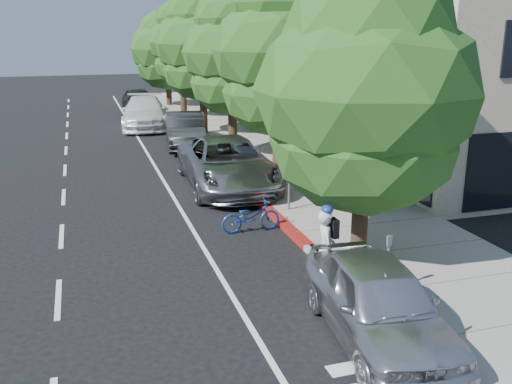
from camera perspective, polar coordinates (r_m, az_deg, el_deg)
name	(u,v)px	position (r m, az deg, el deg)	size (l,w,h in m)	color
ground	(295,237)	(15.89, 3.93, -4.52)	(120.00, 120.00, 0.00)	black
sidewalk	(278,165)	(23.82, 2.20, 2.73)	(4.60, 56.00, 0.15)	gray
curb	(224,169)	(23.18, -3.18, 2.34)	(0.30, 56.00, 0.15)	#9E998E
curb_red_segment	(283,223)	(16.75, 2.71, -3.13)	(0.32, 4.00, 0.15)	maroon
storefront_building	(338,64)	(35.28, 8.22, 12.58)	(10.00, 36.00, 7.00)	beige
street_tree_0	(366,94)	(13.51, 10.98, 9.59)	(5.27, 5.27, 7.03)	black
street_tree_1	(280,54)	(18.95, 2.37, 13.65)	(4.44, 4.44, 7.65)	black
street_tree_2	(232,55)	(24.70, -2.42, 13.57)	(4.26, 4.26, 7.23)	black
street_tree_3	(202,46)	(30.52, -5.42, 14.37)	(4.90, 4.90, 7.67)	black
street_tree_4	(182,44)	(36.41, -7.45, 14.48)	(4.09, 4.09, 7.34)	black
street_tree_5	(167,50)	(42.35, -8.88, 13.86)	(5.30, 5.30, 6.94)	black
cyclist	(326,248)	(12.84, 6.99, -5.55)	(0.64, 0.42, 1.75)	silver
bicycle	(251,216)	(16.15, -0.53, -2.45)	(0.60, 1.71, 0.90)	#1741A0
silver_suv	(228,164)	(20.51, -2.85, 2.85)	(2.95, 6.40, 1.78)	#9A9A9E
dark_sedan	(185,130)	(27.90, -7.11, 6.16)	(1.73, 4.97, 1.64)	black
white_pickup	(144,112)	(33.82, -11.10, 7.81)	(2.44, 5.99, 1.74)	white
dark_suv_far	(139,101)	(39.83, -11.66, 8.93)	(1.94, 4.83, 1.64)	black
near_car_a	(378,302)	(10.83, 12.14, -10.71)	(1.82, 4.53, 1.54)	silver
pedestrian	(283,131)	(25.87, 2.68, 6.07)	(0.90, 0.70, 1.86)	black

